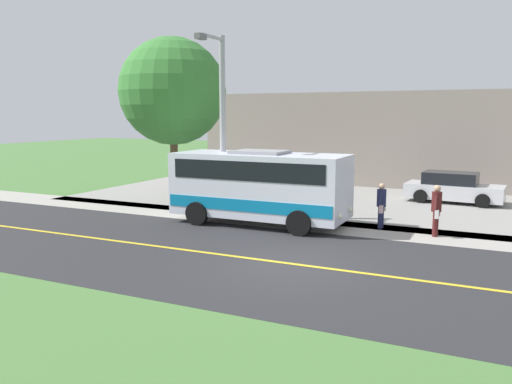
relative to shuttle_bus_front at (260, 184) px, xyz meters
name	(u,v)px	position (x,y,z in m)	size (l,w,h in m)	color
ground_plane	(292,264)	(4.55, 3.07, -1.56)	(120.00, 120.00, 0.00)	#477238
road_surface	(292,264)	(4.55, 3.07, -1.55)	(8.00, 100.00, 0.01)	#28282B
sidewalk	(342,228)	(-0.65, 3.07, -1.55)	(2.40, 100.00, 0.01)	#9E9991
parking_lot_surface	(445,203)	(-7.85, 6.07, -1.55)	(14.00, 36.00, 0.01)	gray
road_centre_line	(292,264)	(4.55, 3.07, -1.55)	(0.16, 100.00, 0.00)	gold
shuttle_bus_front	(260,184)	(0.00, 0.00, 0.00)	(2.75, 6.77, 2.83)	silver
pedestrian_with_bags	(436,209)	(-0.72, 6.35, -0.59)	(0.72, 0.34, 1.78)	#4C1919
pedestrian_waiting	(381,204)	(-1.21, 4.38, -0.66)	(0.72, 0.34, 1.67)	#1E2347
street_light_pole	(221,119)	(-0.31, -1.85, 2.45)	(1.97, 0.24, 7.21)	#9E9EA3
parked_car_near	(453,188)	(-8.35, 6.34, -0.87)	(2.28, 4.53, 1.45)	silver
tree_curbside	(173,92)	(-2.85, -5.82, 3.68)	(5.01, 5.01, 7.75)	brown
commercial_building	(405,137)	(-16.85, 2.69, 1.18)	(10.00, 23.91, 5.48)	gray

